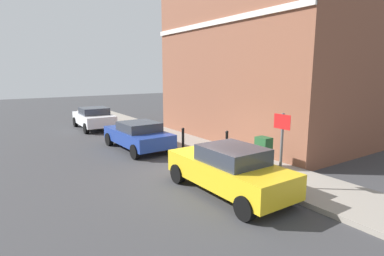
% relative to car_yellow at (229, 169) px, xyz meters
% --- Properties ---
extents(ground, '(80.00, 80.00, 0.00)m').
position_rel_car_yellow_xyz_m(ground, '(0.35, 1.84, -0.76)').
color(ground, '#38383A').
extents(sidewalk, '(2.45, 30.00, 0.15)m').
position_rel_car_yellow_xyz_m(sidewalk, '(2.32, 7.84, -0.69)').
color(sidewalk, gray).
rests_on(sidewalk, ground).
extents(corner_building, '(7.85, 10.74, 9.55)m').
position_rel_car_yellow_xyz_m(corner_building, '(7.42, 5.21, 4.01)').
color(corner_building, brown).
rests_on(corner_building, ground).
extents(car_yellow, '(1.84, 4.28, 1.49)m').
position_rel_car_yellow_xyz_m(car_yellow, '(0.00, 0.00, 0.00)').
color(car_yellow, gold).
rests_on(car_yellow, ground).
extents(car_blue, '(2.03, 4.17, 1.34)m').
position_rel_car_yellow_xyz_m(car_blue, '(-0.03, 6.54, -0.06)').
color(car_blue, navy).
rests_on(car_blue, ground).
extents(car_white, '(2.01, 4.03, 1.40)m').
position_rel_car_yellow_xyz_m(car_white, '(-0.17, 13.17, -0.03)').
color(car_white, silver).
rests_on(car_white, ground).
extents(utility_cabinet, '(0.46, 0.61, 1.15)m').
position_rel_car_yellow_xyz_m(utility_cabinet, '(2.43, 0.89, -0.08)').
color(utility_cabinet, '#1E4C28').
rests_on(utility_cabinet, sidewalk).
extents(bollard_near_cabinet, '(0.14, 0.14, 1.04)m').
position_rel_car_yellow_xyz_m(bollard_near_cabinet, '(2.53, 3.07, -0.06)').
color(bollard_near_cabinet, black).
rests_on(bollard_near_cabinet, sidewalk).
extents(bollard_far_kerb, '(0.14, 0.14, 1.04)m').
position_rel_car_yellow_xyz_m(bollard_far_kerb, '(1.35, 4.71, -0.06)').
color(bollard_far_kerb, black).
rests_on(bollard_far_kerb, sidewalk).
extents(street_sign, '(0.08, 0.60, 2.30)m').
position_rel_car_yellow_xyz_m(street_sign, '(1.35, -0.81, 0.90)').
color(street_sign, '#59595B').
rests_on(street_sign, sidewalk).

